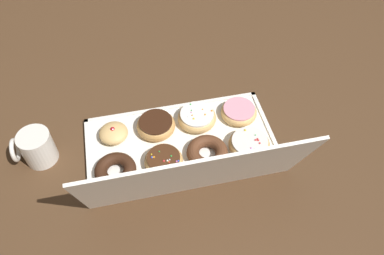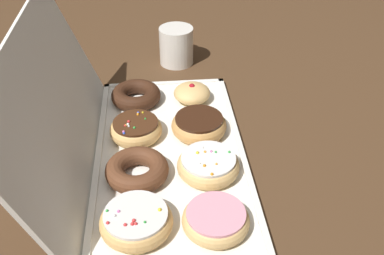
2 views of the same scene
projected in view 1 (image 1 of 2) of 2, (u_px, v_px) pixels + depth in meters
ground_plane at (181, 144)px, 1.15m from camera, size 3.00×3.00×0.00m
donut_box at (181, 143)px, 1.14m from camera, size 0.56×0.30×0.01m
box_lid_open at (196, 176)px, 0.92m from camera, size 0.56×0.11×0.28m
pink_frosted_donut_0 at (239, 112)px, 1.19m from camera, size 0.11×0.11×0.03m
sprinkle_donut_1 at (197, 117)px, 1.18m from camera, size 0.12×0.12×0.04m
chocolate_frosted_donut_2 at (156, 125)px, 1.16m from camera, size 0.12×0.12×0.04m
jelly_filled_donut_3 at (113, 133)px, 1.14m from camera, size 0.09×0.09×0.05m
sprinkle_donut_4 at (249, 144)px, 1.11m from camera, size 0.12×0.12×0.04m
chocolate_cake_ring_donut_5 at (207, 152)px, 1.10m from camera, size 0.12×0.12×0.04m
sprinkle_donut_6 at (164, 161)px, 1.08m from camera, size 0.11×0.11×0.04m
chocolate_cake_ring_donut_7 at (115, 170)px, 1.06m from camera, size 0.12×0.12×0.04m
coffee_mug at (36, 147)px, 1.08m from camera, size 0.11×0.09×0.10m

